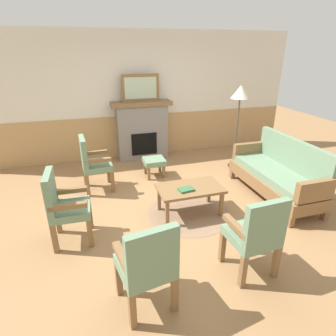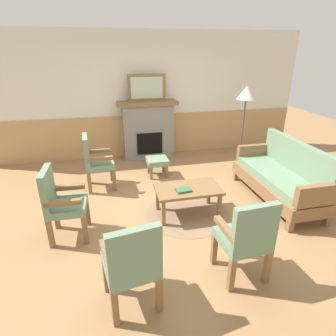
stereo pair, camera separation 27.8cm
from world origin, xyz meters
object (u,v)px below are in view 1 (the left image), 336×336
Objects in this scene: couch at (278,174)px; book_on_table at (186,189)px; fireplace at (142,130)px; armchair_by_window_left at (92,162)px; coffee_table at (190,190)px; floor_lamp_by_couch at (240,97)px; armchair_near_fireplace at (64,204)px; footstool at (154,162)px; armchair_front_center at (148,263)px; armchair_front_left at (256,233)px; framed_picture at (141,88)px.

couch is 1.70m from book_on_table.
armchair_by_window_left is at bearing -131.05° from fireplace.
armchair_by_window_left is (-1.24, 1.29, 0.08)m from book_on_table.
floor_lamp_by_couch reaches higher than coffee_table.
book_on_table is 1.66m from armchair_near_fireplace.
fireplace is 3.25× the size of footstool.
floor_lamp_by_couch is at bearing -0.42° from footstool.
fireplace is at bearing 90.07° from footstool.
armchair_front_center reaches higher than book_on_table.
couch is (1.78, -2.44, -0.26)m from fireplace.
armchair_front_left is at bearing -115.51° from floor_lamp_by_couch.
armchair_front_center is 3.99m from floor_lamp_by_couch.
armchair_front_center is at bearing -123.60° from coffee_table.
book_on_table is (-1.69, -0.17, 0.06)m from couch.
armchair_front_left is (0.31, -1.29, 0.08)m from book_on_table.
floor_lamp_by_couch reaches higher than armchair_front_left.
book_on_table is at bearing 103.59° from armchair_front_left.
fireplace is 3.03m from couch.
couch is at bearing -88.52° from floor_lamp_by_couch.
armchair_front_center is (-0.80, -2.94, 0.25)m from footstool.
framed_picture is 2.05m from floor_lamp_by_couch.
armchair_near_fireplace is 1.43m from armchair_by_window_left.
fireplace is 1.35× the size of coffee_table.
book_on_table is at bearing -86.86° from footstool.
floor_lamp_by_couch is (2.90, 0.25, 0.91)m from armchair_by_window_left.
armchair_near_fireplace is 3.80m from floor_lamp_by_couch.
couch is at bearing 3.19° from coffee_table.
armchair_near_fireplace is 2.31m from armchair_front_left.
framed_picture is 4.22m from armchair_front_center.
framed_picture is 2.80m from coffee_table.
armchair_near_fireplace is (-1.57, -2.69, -0.11)m from fireplace.
armchair_front_left and armchair_front_center have the same top height.
coffee_table is (0.18, -2.53, -1.17)m from framed_picture.
armchair_front_center is (-0.80, -4.01, -0.11)m from fireplace.
fireplace reaches higher than book_on_table.
armchair_front_center is (-0.89, -1.40, 0.08)m from book_on_table.
couch is at bearing 4.29° from armchair_near_fireplace.
couch is 3.02m from armchair_front_center.
armchair_near_fireplace is (-1.66, -0.08, 0.08)m from book_on_table.
floor_lamp_by_couch is at bearing 42.91° from coffee_table.
footstool is 2.28m from armchair_near_fireplace.
footstool is at bearing 179.58° from floor_lamp_by_couch.
framed_picture is 0.82× the size of armchair_by_window_left.
armchair_near_fireplace is 1.00× the size of armchair_by_window_left.
armchair_front_center is at bearing -122.43° from book_on_table.
footstool is (0.00, -1.07, -0.37)m from fireplace.
armchair_front_center is (0.35, -2.68, 0.00)m from armchair_by_window_left.
armchair_front_center is at bearing -59.70° from armchair_near_fireplace.
framed_picture reaches higher than armchair_front_center.
book_on_table is at bearing -45.98° from armchair_by_window_left.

